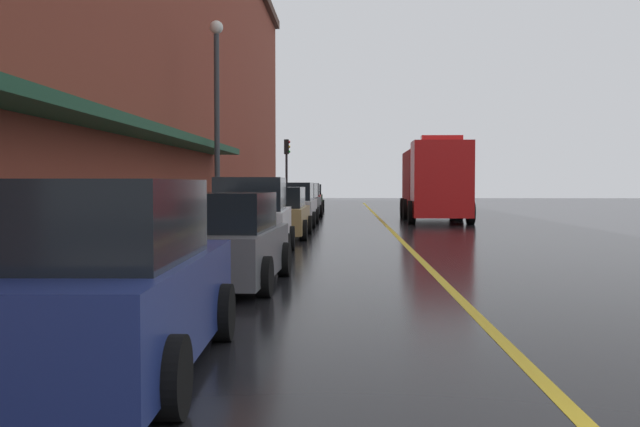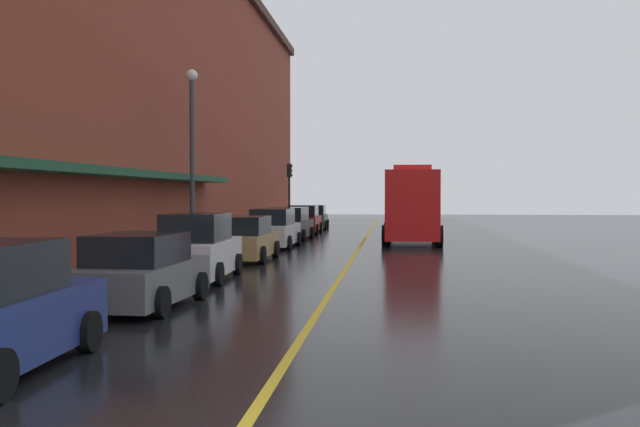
{
  "view_description": "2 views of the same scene",
  "coord_description": "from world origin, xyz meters",
  "px_view_note": "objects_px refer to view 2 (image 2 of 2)",
  "views": [
    {
      "loc": [
        -1.77,
        -3.82,
        1.77
      ],
      "look_at": [
        -2.47,
        17.54,
        0.86
      ],
      "focal_mm": 40.61,
      "sensor_mm": 36.0,
      "label": 1
    },
    {
      "loc": [
        1.55,
        -6.54,
        2.44
      ],
      "look_at": [
        -1.39,
        22.37,
        1.66
      ],
      "focal_mm": 40.76,
      "sensor_mm": 36.0,
      "label": 2
    }
  ],
  "objects_px": {
    "fire_truck": "(412,207)",
    "traffic_light_near": "(289,183)",
    "parked_car_2": "(198,249)",
    "parked_car_6": "(304,220)",
    "parked_car_4": "(273,229)",
    "parked_car_3": "(245,240)",
    "parked_car_7": "(313,218)",
    "parked_car_1": "(140,273)",
    "parking_meter_1": "(231,227)",
    "street_lamp_left": "(192,142)",
    "parked_car_5": "(290,225)",
    "parking_meter_0": "(282,216)"
  },
  "relations": [
    {
      "from": "fire_truck",
      "to": "traffic_light_near",
      "type": "bearing_deg",
      "value": -143.03
    },
    {
      "from": "parked_car_2",
      "to": "parked_car_6",
      "type": "xyz_separation_m",
      "value": [
        -0.04,
        24.66,
        -0.06
      ]
    },
    {
      "from": "parked_car_2",
      "to": "parked_car_4",
      "type": "relative_size",
      "value": 0.93
    },
    {
      "from": "parked_car_2",
      "to": "parked_car_3",
      "type": "bearing_deg",
      "value": -2.79
    },
    {
      "from": "parked_car_6",
      "to": "parked_car_7",
      "type": "distance_m",
      "value": 5.69
    },
    {
      "from": "traffic_light_near",
      "to": "parked_car_1",
      "type": "bearing_deg",
      "value": -87.46
    },
    {
      "from": "traffic_light_near",
      "to": "parked_car_6",
      "type": "bearing_deg",
      "value": -64.01
    },
    {
      "from": "parking_meter_1",
      "to": "street_lamp_left",
      "type": "xyz_separation_m",
      "value": [
        -0.6,
        -3.8,
        3.34
      ]
    },
    {
      "from": "parked_car_5",
      "to": "traffic_light_near",
      "type": "bearing_deg",
      "value": 10.22
    },
    {
      "from": "parking_meter_1",
      "to": "street_lamp_left",
      "type": "bearing_deg",
      "value": -98.97
    },
    {
      "from": "parked_car_1",
      "to": "parked_car_3",
      "type": "xyz_separation_m",
      "value": [
        -0.01,
        11.1,
        0.01
      ]
    },
    {
      "from": "parked_car_1",
      "to": "parking_meter_0",
      "type": "bearing_deg",
      "value": 5.01
    },
    {
      "from": "parked_car_3",
      "to": "parked_car_7",
      "type": "bearing_deg",
      "value": 0.87
    },
    {
      "from": "parking_meter_0",
      "to": "parking_meter_1",
      "type": "height_order",
      "value": "same"
    },
    {
      "from": "parking_meter_0",
      "to": "street_lamp_left",
      "type": "distance_m",
      "value": 18.37
    },
    {
      "from": "parked_car_7",
      "to": "street_lamp_left",
      "type": "bearing_deg",
      "value": 173.74
    },
    {
      "from": "parked_car_2",
      "to": "traffic_light_near",
      "type": "bearing_deg",
      "value": 1.02
    },
    {
      "from": "parked_car_7",
      "to": "parking_meter_0",
      "type": "height_order",
      "value": "parked_car_7"
    },
    {
      "from": "street_lamp_left",
      "to": "parked_car_6",
      "type": "bearing_deg",
      "value": 83.97
    },
    {
      "from": "parked_car_7",
      "to": "street_lamp_left",
      "type": "distance_m",
      "value": 24.29
    },
    {
      "from": "parked_car_4",
      "to": "parking_meter_1",
      "type": "height_order",
      "value": "parked_car_4"
    },
    {
      "from": "street_lamp_left",
      "to": "parking_meter_1",
      "type": "bearing_deg",
      "value": 81.03
    },
    {
      "from": "parked_car_3",
      "to": "parked_car_5",
      "type": "xyz_separation_m",
      "value": [
        -0.09,
        12.17,
        0.05
      ]
    },
    {
      "from": "parking_meter_1",
      "to": "street_lamp_left",
      "type": "height_order",
      "value": "street_lamp_left"
    },
    {
      "from": "traffic_light_near",
      "to": "street_lamp_left",
      "type": "bearing_deg",
      "value": -91.82
    },
    {
      "from": "parked_car_7",
      "to": "parking_meter_0",
      "type": "distance_m",
      "value": 6.03
    },
    {
      "from": "parked_car_6",
      "to": "parked_car_7",
      "type": "height_order",
      "value": "parked_car_6"
    },
    {
      "from": "parked_car_6",
      "to": "fire_truck",
      "type": "relative_size",
      "value": 0.58
    },
    {
      "from": "parked_car_1",
      "to": "traffic_light_near",
      "type": "xyz_separation_m",
      "value": [
        -1.43,
        32.32,
        2.4
      ]
    },
    {
      "from": "parked_car_4",
      "to": "parked_car_7",
      "type": "xyz_separation_m",
      "value": [
        -0.14,
        17.86,
        -0.05
      ]
    },
    {
      "from": "parked_car_1",
      "to": "parked_car_7",
      "type": "relative_size",
      "value": 1.01
    },
    {
      "from": "parked_car_2",
      "to": "traffic_light_near",
      "type": "distance_m",
      "value": 27.39
    },
    {
      "from": "parked_car_5",
      "to": "parked_car_1",
      "type": "bearing_deg",
      "value": -177.89
    },
    {
      "from": "parking_meter_0",
      "to": "traffic_light_near",
      "type": "height_order",
      "value": "traffic_light_near"
    },
    {
      "from": "parked_car_2",
      "to": "street_lamp_left",
      "type": "height_order",
      "value": "street_lamp_left"
    },
    {
      "from": "parked_car_2",
      "to": "parked_car_3",
      "type": "height_order",
      "value": "parked_car_2"
    },
    {
      "from": "parked_car_7",
      "to": "parked_car_6",
      "type": "bearing_deg",
      "value": 178.46
    },
    {
      "from": "traffic_light_near",
      "to": "parked_car_2",
      "type": "bearing_deg",
      "value": -87.25
    },
    {
      "from": "parked_car_5",
      "to": "parked_car_7",
      "type": "xyz_separation_m",
      "value": [
        -0.08,
        12.13,
        -0.03
      ]
    },
    {
      "from": "parked_car_6",
      "to": "street_lamp_left",
      "type": "distance_m",
      "value": 18.7
    },
    {
      "from": "parked_car_2",
      "to": "street_lamp_left",
      "type": "relative_size",
      "value": 0.65
    },
    {
      "from": "parked_car_6",
      "to": "fire_truck",
      "type": "bearing_deg",
      "value": -142.35
    },
    {
      "from": "parked_car_2",
      "to": "parked_car_3",
      "type": "distance_m",
      "value": 6.05
    },
    {
      "from": "parked_car_7",
      "to": "parking_meter_0",
      "type": "bearing_deg",
      "value": 165.73
    },
    {
      "from": "parked_car_4",
      "to": "fire_truck",
      "type": "distance_m",
      "value": 7.61
    },
    {
      "from": "parked_car_6",
      "to": "parked_car_7",
      "type": "relative_size",
      "value": 1.12
    },
    {
      "from": "parked_car_6",
      "to": "parking_meter_1",
      "type": "xyz_separation_m",
      "value": [
        -1.33,
        -14.45,
        0.24
      ]
    },
    {
      "from": "parked_car_2",
      "to": "parking_meter_1",
      "type": "height_order",
      "value": "parked_car_2"
    },
    {
      "from": "parked_car_3",
      "to": "parked_car_6",
      "type": "height_order",
      "value": "parked_car_6"
    },
    {
      "from": "parking_meter_1",
      "to": "parked_car_3",
      "type": "bearing_deg",
      "value": -70.44
    }
  ]
}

